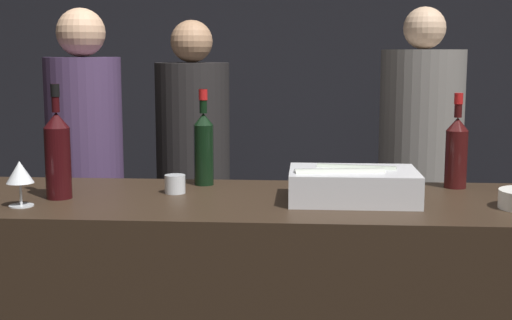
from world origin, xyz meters
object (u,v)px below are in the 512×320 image
at_px(person_grey_polo, 420,165).
at_px(red_wine_bottle_black_foil, 58,153).
at_px(ice_bin_with_bottles, 352,184).
at_px(wine_glass, 20,174).
at_px(red_wine_bottle_burgundy, 204,146).
at_px(red_wine_bottle_tall, 456,150).
at_px(person_blond_tee, 193,171).
at_px(candle_votive, 175,184).
at_px(person_in_hoodie, 86,182).

bearing_deg(person_grey_polo, red_wine_bottle_black_foil, 86.39).
distance_m(ice_bin_with_bottles, red_wine_bottle_black_foil, 0.94).
bearing_deg(wine_glass, person_grey_polo, 47.28).
xyz_separation_m(wine_glass, red_wine_bottle_burgundy, (0.50, 0.40, 0.04)).
bearing_deg(red_wine_bottle_burgundy, red_wine_bottle_tall, 0.50).
xyz_separation_m(wine_glass, person_grey_polo, (1.44, 1.56, -0.20)).
relative_size(red_wine_bottle_tall, red_wine_bottle_black_foil, 0.89).
relative_size(red_wine_bottle_burgundy, person_grey_polo, 0.19).
distance_m(red_wine_bottle_tall, person_blond_tee, 1.55).
bearing_deg(red_wine_bottle_black_foil, ice_bin_with_bottles, 1.52).
bearing_deg(red_wine_bottle_burgundy, candle_votive, -114.98).
distance_m(person_blond_tee, person_grey_polo, 1.15).
height_order(red_wine_bottle_black_foil, person_blond_tee, person_blond_tee).
xyz_separation_m(ice_bin_with_bottles, person_grey_polo, (0.43, 1.41, -0.16)).
bearing_deg(wine_glass, ice_bin_with_bottles, 8.56).
bearing_deg(red_wine_bottle_black_foil, person_in_hoodie, 102.12).
height_order(ice_bin_with_bottles, wine_glass, wine_glass).
xyz_separation_m(red_wine_bottle_tall, red_wine_bottle_burgundy, (-0.88, -0.01, 0.01)).
relative_size(ice_bin_with_bottles, wine_glass, 2.86).
relative_size(red_wine_bottle_tall, person_blond_tee, 0.19).
xyz_separation_m(red_wine_bottle_tall, person_grey_polo, (0.06, 1.16, -0.24)).
relative_size(wine_glass, red_wine_bottle_black_foil, 0.38).
distance_m(red_wine_bottle_black_foil, person_blond_tee, 1.40).
xyz_separation_m(ice_bin_with_bottles, red_wine_bottle_tall, (0.37, 0.25, 0.08)).
height_order(red_wine_bottle_burgundy, person_blond_tee, person_blond_tee).
xyz_separation_m(red_wine_bottle_black_foil, red_wine_bottle_burgundy, (0.43, 0.27, -0.01)).
xyz_separation_m(ice_bin_with_bottles, person_blond_tee, (-0.72, 1.33, -0.19)).
relative_size(ice_bin_with_bottles, red_wine_bottle_black_foil, 1.09).
bearing_deg(person_in_hoodie, ice_bin_with_bottles, 69.75).
relative_size(candle_votive, red_wine_bottle_black_foil, 0.19).
distance_m(candle_votive, person_blond_tee, 1.26).
bearing_deg(ice_bin_with_bottles, person_blond_tee, 118.48).
height_order(red_wine_bottle_black_foil, red_wine_bottle_burgundy, red_wine_bottle_black_foil).
xyz_separation_m(ice_bin_with_bottles, red_wine_bottle_burgundy, (-0.51, 0.24, 0.09)).
bearing_deg(red_wine_bottle_black_foil, red_wine_bottle_tall, 11.90).
relative_size(ice_bin_with_bottles, person_blond_tee, 0.23).
relative_size(candle_votive, red_wine_bottle_tall, 0.21).
distance_m(wine_glass, person_in_hoodie, 1.01).
distance_m(candle_votive, red_wine_bottle_burgundy, 0.21).
distance_m(red_wine_bottle_tall, person_grey_polo, 1.18).
distance_m(person_in_hoodie, person_blond_tee, 0.64).
height_order(red_wine_bottle_tall, red_wine_bottle_black_foil, red_wine_bottle_black_foil).
xyz_separation_m(person_in_hoodie, person_blond_tee, (0.40, 0.50, -0.03)).
height_order(ice_bin_with_bottles, red_wine_bottle_burgundy, red_wine_bottle_burgundy).
relative_size(red_wine_bottle_tall, person_in_hoodie, 0.19).
xyz_separation_m(red_wine_bottle_burgundy, person_in_hoodie, (-0.61, 0.58, -0.25)).
height_order(red_wine_bottle_black_foil, person_grey_polo, person_grey_polo).
height_order(ice_bin_with_bottles, red_wine_bottle_black_foil, red_wine_bottle_black_foil).
height_order(wine_glass, person_grey_polo, person_grey_polo).
bearing_deg(candle_votive, person_in_hoodie, 125.99).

